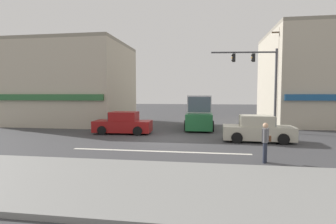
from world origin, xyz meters
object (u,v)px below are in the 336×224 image
at_px(utility_pole_far_right, 279,76).
at_px(sedan_approaching_near, 123,124).
at_px(pedestrian_foreground_with_bag, 265,140).
at_px(traffic_light_mast, 263,76).
at_px(sedan_crossing_leftbound, 257,130).
at_px(utility_pole_near_left, 90,80).
at_px(box_truck_crossing_center, 199,113).

height_order(utility_pole_far_right, sedan_approaching_near, utility_pole_far_right).
bearing_deg(sedan_approaching_near, pedestrian_foreground_with_bag, -39.33).
height_order(traffic_light_mast, pedestrian_foreground_with_bag, traffic_light_mast).
bearing_deg(traffic_light_mast, sedan_crossing_leftbound, -104.13).
relative_size(sedan_approaching_near, sedan_crossing_leftbound, 1.01).
relative_size(traffic_light_mast, sedan_approaching_near, 1.48).
bearing_deg(pedestrian_foreground_with_bag, sedan_approaching_near, 140.67).
height_order(utility_pole_near_left, traffic_light_mast, utility_pole_near_left).
bearing_deg(box_truck_crossing_center, utility_pole_far_right, 10.77).
bearing_deg(sedan_approaching_near, utility_pole_near_left, 141.98).
bearing_deg(utility_pole_far_right, sedan_crossing_leftbound, -112.85).
distance_m(utility_pole_near_left, box_truck_crossing_center, 9.75).
bearing_deg(utility_pole_far_right, box_truck_crossing_center, -169.23).
bearing_deg(sedan_approaching_near, sedan_crossing_leftbound, -11.60).
bearing_deg(utility_pole_near_left, traffic_light_mast, -3.46).
distance_m(utility_pole_near_left, pedestrian_foreground_with_bag, 16.20).
bearing_deg(utility_pole_near_left, box_truck_crossing_center, 4.83).
distance_m(traffic_light_mast, sedan_crossing_leftbound, 5.45).
xyz_separation_m(utility_pole_near_left, sedan_crossing_leftbound, (12.97, -4.93, -3.35)).
relative_size(box_truck_crossing_center, pedestrian_foreground_with_bag, 3.37).
bearing_deg(box_truck_crossing_center, pedestrian_foreground_with_bag, -74.11).
bearing_deg(traffic_light_mast, pedestrian_foreground_with_bag, -100.06).
relative_size(utility_pole_near_left, pedestrian_foreground_with_bag, 4.68).
bearing_deg(pedestrian_foreground_with_bag, traffic_light_mast, 79.94).
distance_m(traffic_light_mast, sedan_approaching_near, 10.87).
bearing_deg(sedan_crossing_leftbound, utility_pole_far_right, 67.15).
height_order(utility_pole_near_left, utility_pole_far_right, utility_pole_far_right).
height_order(utility_pole_far_right, box_truck_crossing_center, utility_pole_far_right).
bearing_deg(pedestrian_foreground_with_bag, sedan_crossing_leftbound, 83.31).
relative_size(traffic_light_mast, box_truck_crossing_center, 1.10).
xyz_separation_m(box_truck_crossing_center, pedestrian_foreground_with_bag, (3.07, -10.78, -0.30)).
xyz_separation_m(sedan_approaching_near, box_truck_crossing_center, (5.37, 3.86, 0.54)).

